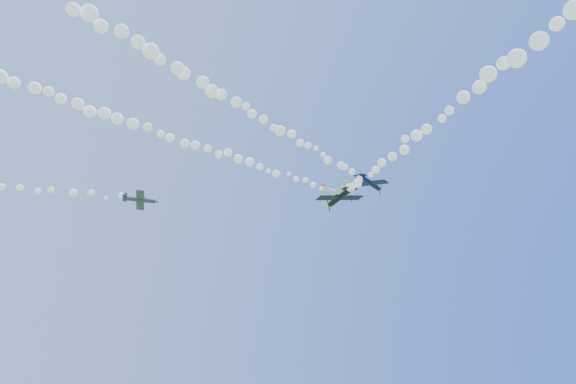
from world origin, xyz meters
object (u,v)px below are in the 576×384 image
plane_navy (370,183)px  plane_black (340,197)px  plane_grey (140,200)px  plane_white (337,193)px

plane_navy → plane_black: plane_navy is taller
plane_grey → plane_black: 38.35m
plane_navy → plane_white: bearing=70.8°
plane_navy → plane_black: (-13.82, -8.28, -10.52)m
plane_white → plane_grey: plane_white is taller
plane_grey → plane_navy: bearing=-13.7°
plane_navy → plane_black: bearing=-164.0°
plane_white → plane_navy: size_ratio=1.07×
plane_grey → plane_white: bearing=1.6°
plane_white → plane_black: 28.10m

